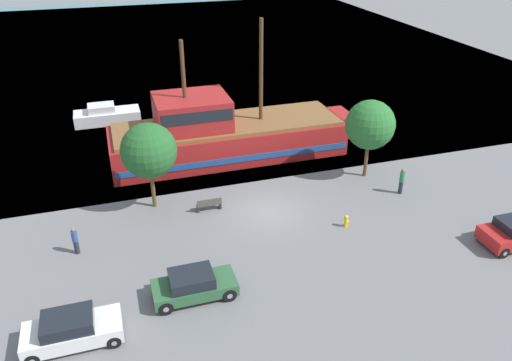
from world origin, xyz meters
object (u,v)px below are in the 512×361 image
(parked_car_curb_front, at_px, (194,285))
(fire_hydrant, at_px, (346,220))
(pirate_ship, at_px, (224,134))
(moored_boat_dockside, at_px, (107,115))
(pedestrian_walking_near, at_px, (402,181))
(parked_car_curb_rear, at_px, (72,330))
(bench_promenade_east, at_px, (209,204))
(pedestrian_walking_far, at_px, (75,241))

(parked_car_curb_front, relative_size, fire_hydrant, 5.18)
(pirate_ship, height_order, moored_boat_dockside, pirate_ship)
(pirate_ship, height_order, pedestrian_walking_near, pirate_ship)
(fire_hydrant, distance_m, pedestrian_walking_near, 5.74)
(parked_car_curb_rear, xyz_separation_m, bench_promenade_east, (7.87, 8.74, -0.28))
(fire_hydrant, xyz_separation_m, pedestrian_walking_near, (5.15, 2.48, 0.50))
(fire_hydrant, bearing_deg, parked_car_curb_front, -160.99)
(parked_car_curb_front, height_order, parked_car_curb_rear, parked_car_curb_rear)
(moored_boat_dockside, distance_m, pedestrian_walking_near, 25.62)
(pirate_ship, relative_size, fire_hydrant, 24.09)
(pedestrian_walking_near, distance_m, pedestrian_walking_far, 20.12)
(moored_boat_dockside, distance_m, bench_promenade_east, 17.72)
(pirate_ship, bearing_deg, pedestrian_walking_far, -138.05)
(bench_promenade_east, relative_size, pedestrian_walking_near, 0.85)
(parked_car_curb_front, relative_size, bench_promenade_east, 2.61)
(pedestrian_walking_far, bearing_deg, pirate_ship, 41.95)
(bench_promenade_east, bearing_deg, parked_car_curb_front, -107.88)
(pedestrian_walking_near, xyz_separation_m, pedestrian_walking_far, (-20.12, -0.50, -0.11))
(parked_car_curb_rear, bearing_deg, bench_promenade_east, 47.98)
(moored_boat_dockside, xyz_separation_m, fire_hydrant, (12.53, -21.03, -0.23))
(moored_boat_dockside, xyz_separation_m, pedestrian_walking_far, (-2.43, -19.04, 0.16))
(parked_car_curb_rear, bearing_deg, pedestrian_walking_near, 19.33)
(parked_car_curb_front, relative_size, parked_car_curb_rear, 0.97)
(moored_boat_dockside, bearing_deg, pedestrian_walking_near, -46.36)
(pirate_ship, height_order, parked_car_curb_rear, pirate_ship)
(pedestrian_walking_near, bearing_deg, bench_promenade_east, 172.45)
(parked_car_curb_rear, bearing_deg, moored_boat_dockside, 84.31)
(parked_car_curb_front, relative_size, pedestrian_walking_near, 2.23)
(moored_boat_dockside, bearing_deg, parked_car_curb_front, -83.16)
(bench_promenade_east, bearing_deg, pedestrian_walking_near, -7.55)
(pirate_ship, xyz_separation_m, fire_hydrant, (4.41, -11.48, -1.32))
(pirate_ship, distance_m, bench_promenade_east, 7.98)
(parked_car_curb_front, bearing_deg, bench_promenade_east, 72.12)
(bench_promenade_east, relative_size, pedestrian_walking_far, 0.95)
(pirate_ship, bearing_deg, parked_car_curb_front, -109.39)
(pirate_ship, height_order, fire_hydrant, pirate_ship)
(parked_car_curb_front, distance_m, bench_promenade_east, 7.81)
(moored_boat_dockside, relative_size, parked_car_curb_rear, 1.36)
(parked_car_curb_front, xyz_separation_m, fire_hydrant, (9.61, 3.31, -0.29))
(moored_boat_dockside, bearing_deg, pirate_ship, -49.61)
(fire_hydrant, relative_size, pedestrian_walking_near, 0.43)
(parked_car_curb_rear, distance_m, pedestrian_walking_far, 6.61)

